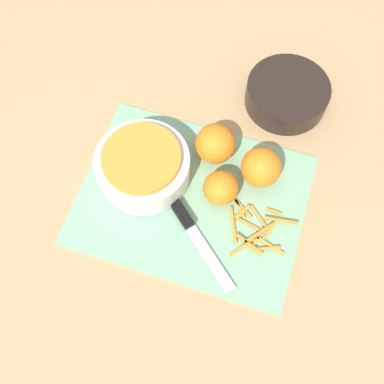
{
  "coord_description": "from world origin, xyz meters",
  "views": [
    {
      "loc": [
        0.11,
        -0.33,
        0.81
      ],
      "look_at": [
        0.0,
        0.0,
        0.04
      ],
      "focal_mm": 42.0,
      "sensor_mm": 36.0,
      "label": 1
    }
  ],
  "objects": [
    {
      "name": "orange_right",
      "position": [
        0.01,
        0.11,
        0.05
      ],
      "size": [
        0.08,
        0.08,
        0.08
      ],
      "color": "orange",
      "rests_on": "cutting_board"
    },
    {
      "name": "orange_left",
      "position": [
        0.11,
        0.09,
        0.05
      ],
      "size": [
        0.08,
        0.08,
        0.08
      ],
      "color": "orange",
      "rests_on": "cutting_board"
    },
    {
      "name": "knife",
      "position": [
        -0.01,
        -0.04,
        0.01
      ],
      "size": [
        0.21,
        0.18,
        0.02
      ],
      "rotation": [
        0.0,
        0.0,
        -0.71
      ],
      "color": "black",
      "rests_on": "cutting_board"
    },
    {
      "name": "cutting_board",
      "position": [
        0.0,
        0.0,
        0.0
      ],
      "size": [
        0.44,
        0.33,
        0.01
      ],
      "color": "#84B793",
      "rests_on": "ground_plane"
    },
    {
      "name": "peel_pile",
      "position": [
        0.13,
        -0.02,
        0.01
      ],
      "size": [
        0.14,
        0.12,
        0.01
      ],
      "color": "orange",
      "rests_on": "cutting_board"
    },
    {
      "name": "orange_back",
      "position": [
        0.05,
        0.02,
        0.04
      ],
      "size": [
        0.07,
        0.07,
        0.07
      ],
      "color": "orange",
      "rests_on": "cutting_board"
    },
    {
      "name": "bowl_dark",
      "position": [
        0.12,
        0.28,
        0.03
      ],
      "size": [
        0.18,
        0.18,
        0.05
      ],
      "color": "black",
      "rests_on": "ground_plane"
    },
    {
      "name": "bowl_speckled",
      "position": [
        -0.11,
        0.02,
        0.04
      ],
      "size": [
        0.18,
        0.18,
        0.07
      ],
      "color": "silver",
      "rests_on": "cutting_board"
    },
    {
      "name": "ground_plane",
      "position": [
        0.0,
        0.0,
        0.0
      ],
      "size": [
        4.0,
        4.0,
        0.0
      ],
      "primitive_type": "plane",
      "color": "tan"
    }
  ]
}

